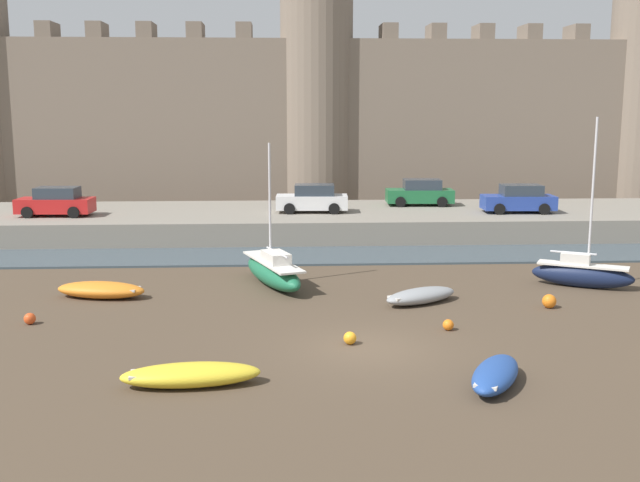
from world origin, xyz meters
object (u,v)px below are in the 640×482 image
object	(u,v)px
mooring_buoy_mid_mud	(549,301)
car_quay_centre_west	(519,199)
rowboat_midflat_left	(191,374)
car_quay_east	(420,193)
sailboat_near_channel_right	(273,271)
mooring_buoy_near_shore	(350,338)
rowboat_near_channel_left	(495,374)
mooring_buoy_off_centre	(30,319)
mooring_buoy_near_channel	(448,325)
rowboat_foreground_right	(101,289)
rowboat_midflat_right	(421,295)
car_quay_west	(313,199)
sailboat_foreground_left	(582,273)
car_quay_centre_east	(56,202)

from	to	relation	value
mooring_buoy_mid_mud	car_quay_centre_west	world-z (taller)	car_quay_centre_west
rowboat_midflat_left	car_quay_east	world-z (taller)	car_quay_east
rowboat_midflat_left	sailboat_near_channel_right	distance (m)	11.59
sailboat_near_channel_right	car_quay_centre_west	distance (m)	18.38
mooring_buoy_near_shore	car_quay_east	distance (m)	24.33
rowboat_midflat_left	mooring_buoy_near_shore	world-z (taller)	rowboat_midflat_left
rowboat_near_channel_left	mooring_buoy_off_centre	bearing A→B (deg)	155.46
rowboat_near_channel_left	mooring_buoy_near_channel	distance (m)	5.08
mooring_buoy_mid_mud	sailboat_near_channel_right	bearing A→B (deg)	158.00
mooring_buoy_mid_mud	mooring_buoy_off_centre	bearing A→B (deg)	-176.39
rowboat_midflat_left	rowboat_foreground_right	size ratio (longest dim) A/B	1.02
rowboat_midflat_right	car_quay_west	distance (m)	16.17
sailboat_foreground_left	rowboat_midflat_left	bearing A→B (deg)	-144.81
sailboat_foreground_left	rowboat_near_channel_left	size ratio (longest dim) A/B	2.21
mooring_buoy_near_channel	car_quay_east	world-z (taller)	car_quay_east
rowboat_foreground_right	car_quay_centre_west	bearing A→B (deg)	32.99
rowboat_foreground_right	mooring_buoy_near_shore	distance (m)	11.14
rowboat_near_channel_left	rowboat_foreground_right	distance (m)	16.21
rowboat_midflat_right	car_quay_centre_east	xyz separation A→B (m)	(-17.83, 14.92, 1.82)
mooring_buoy_mid_mud	car_quay_east	world-z (taller)	car_quay_east
mooring_buoy_near_shore	car_quay_east	xyz separation A→B (m)	(6.51, 23.37, 1.92)
sailboat_near_channel_right	mooring_buoy_near_channel	xyz separation A→B (m)	(5.88, -6.74, -0.43)
rowboat_near_channel_left	mooring_buoy_near_shore	distance (m)	5.15
rowboat_near_channel_left	mooring_buoy_off_centre	xyz separation A→B (m)	(-14.27, 6.51, -0.13)
mooring_buoy_near_shore	rowboat_near_channel_left	bearing A→B (deg)	-46.66
rowboat_midflat_left	sailboat_near_channel_right	xyz separation A→B (m)	(2.08, 11.40, 0.29)
car_quay_centre_east	sailboat_near_channel_right	bearing A→B (deg)	-43.81
sailboat_foreground_left	mooring_buoy_near_shore	bearing A→B (deg)	-145.24
rowboat_midflat_right	sailboat_foreground_left	bearing A→B (deg)	17.52
sailboat_foreground_left	car_quay_east	size ratio (longest dim) A/B	1.67
mooring_buoy_near_shore	mooring_buoy_off_centre	distance (m)	11.09
rowboat_midflat_right	rowboat_near_channel_left	world-z (taller)	rowboat_near_channel_left
mooring_buoy_near_shore	mooring_buoy_mid_mud	world-z (taller)	mooring_buoy_mid_mud
sailboat_foreground_left	car_quay_centre_west	xyz separation A→B (m)	(1.34, 12.69, 1.52)
rowboat_midflat_right	rowboat_foreground_right	bearing A→B (deg)	173.21
rowboat_near_channel_left	mooring_buoy_near_channel	xyz separation A→B (m)	(-0.13, 5.08, -0.14)
mooring_buoy_near_shore	car_quay_centre_west	xyz separation A→B (m)	(11.59, 19.81, 1.92)
sailboat_foreground_left	mooring_buoy_near_channel	distance (m)	8.97
mooring_buoy_near_shore	mooring_buoy_mid_mud	bearing A→B (deg)	26.91
rowboat_near_channel_left	car_quay_east	xyz separation A→B (m)	(2.97, 27.11, 1.80)
mooring_buoy_near_shore	car_quay_centre_west	distance (m)	23.03
rowboat_midflat_left	sailboat_foreground_left	size ratio (longest dim) A/B	0.54
mooring_buoy_off_centre	mooring_buoy_mid_mud	distance (m)	18.53
sailboat_foreground_left	sailboat_near_channel_right	world-z (taller)	sailboat_foreground_left
car_quay_east	car_quay_west	world-z (taller)	same
car_quay_east	mooring_buoy_off_centre	bearing A→B (deg)	-129.93
sailboat_foreground_left	mooring_buoy_near_channel	size ratio (longest dim) A/B	18.68
sailboat_near_channel_right	car_quay_centre_east	size ratio (longest dim) A/B	1.41
rowboat_near_channel_left	car_quay_centre_west	bearing A→B (deg)	71.11
sailboat_near_channel_right	sailboat_foreground_left	bearing A→B (deg)	-4.29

